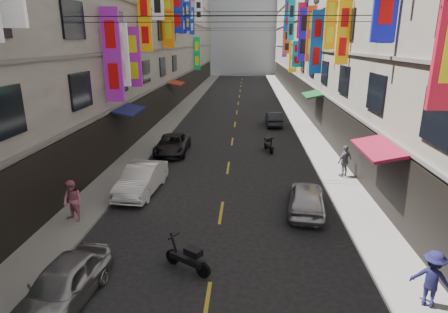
# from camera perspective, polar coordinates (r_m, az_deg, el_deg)

# --- Properties ---
(sidewalk_left) EXTENTS (2.00, 90.00, 0.12)m
(sidewalk_left) POSITION_cam_1_polar(r_m,az_deg,el_deg) (39.90, -6.74, 6.88)
(sidewalk_left) COLOR slate
(sidewalk_left) RESTS_ON ground
(sidewalk_right) EXTENTS (2.00, 90.00, 0.12)m
(sidewalk_right) POSITION_cam_1_polar(r_m,az_deg,el_deg) (39.60, 10.73, 6.62)
(sidewalk_right) COLOR slate
(sidewalk_right) RESTS_ON ground
(building_row_left) EXTENTS (10.14, 90.00, 19.00)m
(building_row_left) POSITION_cam_1_polar(r_m,az_deg,el_deg) (40.86, -16.06, 19.89)
(building_row_left) COLOR #9A938C
(building_row_left) RESTS_ON ground
(building_row_right) EXTENTS (10.14, 90.00, 19.00)m
(building_row_right) POSITION_cam_1_polar(r_m,az_deg,el_deg) (40.26, 20.53, 19.55)
(building_row_right) COLOR gray
(building_row_right) RESTS_ON ground
(haze_block) EXTENTS (18.00, 8.00, 22.00)m
(haze_block) POSITION_cam_1_polar(r_m,az_deg,el_deg) (88.75, 3.00, 19.60)
(haze_block) COLOR #A9B1BC
(haze_block) RESTS_ON ground
(shop_signage) EXTENTS (14.00, 55.00, 12.69)m
(shop_signage) POSITION_cam_1_polar(r_m,az_deg,el_deg) (31.54, 1.56, 21.04)
(shop_signage) COLOR #0E45A6
(shop_signage) RESTS_ON ground
(street_awnings) EXTENTS (13.99, 35.20, 0.41)m
(street_awnings) POSITION_cam_1_polar(r_m,az_deg,el_deg) (23.13, -2.23, 7.01)
(street_awnings) COLOR #144B24
(street_awnings) RESTS_ON ground
(overhead_cables) EXTENTS (14.00, 38.04, 1.24)m
(overhead_cables) POSITION_cam_1_polar(r_m,az_deg,el_deg) (26.73, 1.39, 20.85)
(overhead_cables) COLOR black
(overhead_cables) RESTS_ON ground
(lane_markings) EXTENTS (0.12, 80.20, 0.01)m
(lane_markings) POSITION_cam_1_polar(r_m,az_deg,el_deg) (36.36, 1.83, 5.91)
(lane_markings) COLOR gold
(lane_markings) RESTS_ON ground
(scooter_crossing) EXTENTS (1.58, 1.07, 1.14)m
(scooter_crossing) POSITION_cam_1_polar(r_m,az_deg,el_deg) (12.38, -5.50, -15.18)
(scooter_crossing) COLOR black
(scooter_crossing) RESTS_ON ground
(scooter_far_right) EXTENTS (0.67, 1.78, 1.14)m
(scooter_far_right) POSITION_cam_1_polar(r_m,az_deg,el_deg) (25.19, 6.81, 1.77)
(scooter_far_right) COLOR black
(scooter_far_right) RESTS_ON ground
(car_left_near) EXTENTS (1.87, 3.82, 1.25)m
(car_left_near) POSITION_cam_1_polar(r_m,az_deg,el_deg) (11.78, -23.32, -17.47)
(car_left_near) COLOR #A5A6AA
(car_left_near) RESTS_ON ground
(car_left_mid) EXTENTS (1.78, 4.30, 1.39)m
(car_left_mid) POSITION_cam_1_polar(r_m,az_deg,el_deg) (18.53, -12.46, -3.36)
(car_left_mid) COLOR white
(car_left_mid) RESTS_ON ground
(car_left_far) EXTENTS (2.10, 4.35, 1.19)m
(car_left_far) POSITION_cam_1_polar(r_m,az_deg,el_deg) (24.76, -7.87, 1.83)
(car_left_far) COLOR black
(car_left_far) RESTS_ON ground
(car_right_mid) EXTENTS (2.00, 3.95, 1.29)m
(car_right_mid) POSITION_cam_1_polar(r_m,az_deg,el_deg) (16.50, 12.42, -6.14)
(car_right_mid) COLOR silver
(car_right_mid) RESTS_ON ground
(car_right_far) EXTENTS (1.36, 3.71, 1.22)m
(car_right_far) POSITION_cam_1_polar(r_m,az_deg,el_deg) (33.11, 7.59, 5.73)
(car_right_far) COLOR #26272E
(car_right_far) RESTS_ON ground
(pedestrian_lfar) EXTENTS (0.99, 0.85, 1.71)m
(pedestrian_lfar) POSITION_cam_1_polar(r_m,az_deg,el_deg) (16.14, -22.09, -6.32)
(pedestrian_lfar) COLOR #D16E8C
(pedestrian_lfar) RESTS_ON sidewalk_left
(pedestrian_rnear) EXTENTS (1.19, 1.03, 1.65)m
(pedestrian_rnear) POSITION_cam_1_polar(r_m,az_deg,el_deg) (11.95, 29.14, -15.96)
(pedestrian_rnear) COLOR #15153A
(pedestrian_rnear) RESTS_ON sidewalk_right
(pedestrian_rfar) EXTENTS (1.15, 1.07, 1.72)m
(pedestrian_rfar) POSITION_cam_1_polar(r_m,az_deg,el_deg) (20.86, 17.92, -0.66)
(pedestrian_rfar) COLOR #5F5F61
(pedestrian_rfar) RESTS_ON sidewalk_right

